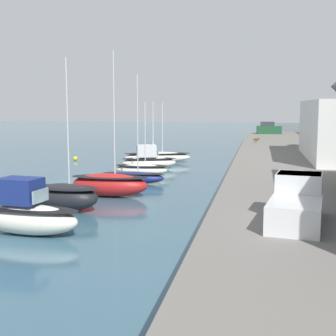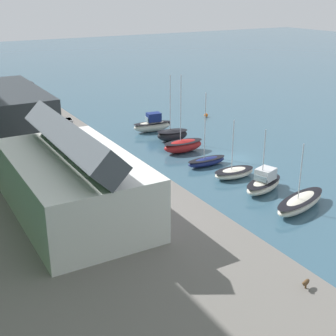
# 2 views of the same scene
# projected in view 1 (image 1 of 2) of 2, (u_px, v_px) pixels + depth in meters

# --- Properties ---
(ground_plane) EXTENTS (320.00, 320.00, 0.00)m
(ground_plane) POSITION_uv_depth(u_px,v_px,m) (79.00, 183.00, 39.77)
(ground_plane) COLOR #385B70
(moored_boat_0) EXTENTS (4.39, 8.00, 6.84)m
(moored_boat_0) POSITION_uv_depth(u_px,v_px,m) (158.00, 157.00, 53.50)
(moored_boat_0) COLOR white
(moored_boat_0) RESTS_ON ground_plane
(moored_boat_1) EXTENTS (4.02, 6.14, 6.91)m
(moored_boat_1) POSITION_uv_depth(u_px,v_px,m) (149.00, 160.00, 48.43)
(moored_boat_1) COLOR white
(moored_boat_1) RESTS_ON ground_plane
(moored_boat_2) EXTENTS (2.49, 5.15, 6.83)m
(moored_boat_2) POSITION_uv_depth(u_px,v_px,m) (141.00, 169.00, 43.90)
(moored_boat_2) COLOR white
(moored_boat_2) RESTS_ON ground_plane
(moored_boat_3) EXTENTS (1.78, 5.35, 9.03)m
(moored_boat_3) POSITION_uv_depth(u_px,v_px,m) (134.00, 177.00, 39.17)
(moored_boat_3) COLOR navy
(moored_boat_3) RESTS_ON ground_plane
(moored_boat_4) EXTENTS (2.35, 5.69, 10.25)m
(moored_boat_4) POSITION_uv_depth(u_px,v_px,m) (110.00, 184.00, 33.55)
(moored_boat_4) COLOR red
(moored_boat_4) RESTS_ON ground_plane
(moored_boat_5) EXTENTS (3.04, 4.84, 9.32)m
(moored_boat_5) POSITION_uv_depth(u_px,v_px,m) (65.00, 196.00, 28.98)
(moored_boat_5) COLOR black
(moored_boat_5) RESTS_ON ground_plane
(moored_boat_6) EXTENTS (2.71, 6.08, 2.86)m
(moored_boat_6) POSITION_uv_depth(u_px,v_px,m) (25.00, 213.00, 23.56)
(moored_boat_6) COLOR white
(moored_boat_6) RESTS_ON ground_plane
(parked_car_1) EXTENTS (2.29, 4.39, 2.16)m
(parked_car_1) POSITION_uv_depth(u_px,v_px,m) (269.00, 129.00, 82.63)
(parked_car_1) COLOR #1E4C2D
(parked_car_1) RESTS_ON quay_promenade
(pickup_truck_0) EXTENTS (4.95, 2.60, 1.90)m
(pickup_truck_0) POSITION_uv_depth(u_px,v_px,m) (297.00, 202.00, 19.39)
(pickup_truck_0) COLOR silver
(pickup_truck_0) RESTS_ON quay_promenade
(dog_on_quay) EXTENTS (0.54, 0.88, 0.68)m
(dog_on_quay) POSITION_uv_depth(u_px,v_px,m) (256.00, 139.00, 62.30)
(dog_on_quay) COLOR brown
(dog_on_quay) RESTS_ON quay_promenade
(mooring_buoy_1) EXTENTS (0.51, 0.51, 0.51)m
(mooring_buoy_1) POSITION_uv_depth(u_px,v_px,m) (75.00, 158.00, 56.03)
(mooring_buoy_1) COLOR yellow
(mooring_buoy_1) RESTS_ON ground_plane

